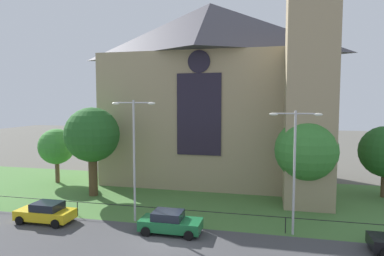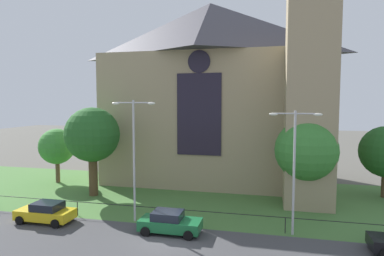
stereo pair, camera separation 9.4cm
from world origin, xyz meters
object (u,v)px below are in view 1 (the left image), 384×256
tree_left_near (92,135)px  parked_car_yellow (46,212)px  church_building (216,90)px  tree_left_far (57,147)px  streetlamp_far (295,157)px  streetlamp_near (134,146)px  parked_car_green (170,222)px  tree_right_near (306,151)px

tree_left_near → parked_car_yellow: (0.22, -7.29, -5.03)m
church_building → tree_left_far: church_building is taller
church_building → streetlamp_far: bearing=-62.3°
tree_left_far → parked_car_yellow: tree_left_far is taller
church_building → parked_car_yellow: 21.33m
streetlamp_near → tree_left_near: bearing=139.8°
tree_left_near → church_building: bearing=40.6°
streetlamp_far → tree_left_near: bearing=162.8°
tree_left_near → streetlamp_far: size_ratio=1.01×
church_building → parked_car_yellow: bearing=-122.1°
tree_left_near → tree_left_far: size_ratio=1.41×
tree_left_near → streetlamp_near: bearing=-40.2°
tree_left_near → tree_left_far: tree_left_near is taller
tree_left_far → streetlamp_far: 26.23m
streetlamp_far → parked_car_green: 9.48m
streetlamp_far → parked_car_green: (-8.15, -1.61, -4.57)m
tree_left_far → streetlamp_far: bearing=-20.9°
streetlamp_near → parked_car_green: (3.23, -1.61, -4.95)m
tree_left_near → streetlamp_near: streetlamp_near is taller
streetlamp_far → parked_car_yellow: streetlamp_far is taller
tree_left_near → tree_right_near: size_ratio=1.13×
tree_right_near → streetlamp_far: size_ratio=0.89×
streetlamp_near → streetlamp_far: 11.38m
parked_car_yellow → parked_car_green: same height
streetlamp_far → parked_car_green: streetlamp_far is taller
tree_left_near → tree_right_near: tree_left_near is taller
streetlamp_near → parked_car_green: bearing=-26.4°
tree_left_near → tree_left_far: 7.75m
tree_left_far → streetlamp_near: bearing=-35.5°
church_building → streetlamp_far: church_building is taller
tree_right_near → streetlamp_near: bearing=-154.3°
parked_car_yellow → tree_left_near: bearing=-88.4°
tree_left_near → parked_car_green: tree_left_near is taller
tree_left_far → parked_car_green: 19.92m
streetlamp_far → parked_car_yellow: (-17.73, -1.73, -4.57)m
tree_left_near → streetlamp_far: (17.95, -5.56, -0.46)m
streetlamp_near → church_building: bearing=75.3°
church_building → parked_car_green: (-0.56, -16.04, -9.53)m
tree_left_far → parked_car_yellow: (6.75, -11.06, -3.26)m
tree_left_far → streetlamp_near: (13.10, -9.33, 1.69)m
streetlamp_near → streetlamp_far: streetlamp_near is taller
church_building → tree_right_near: bearing=-42.8°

